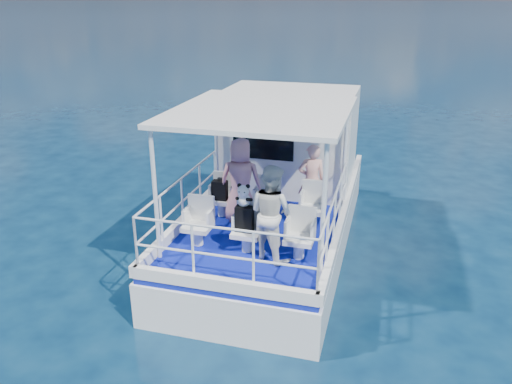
% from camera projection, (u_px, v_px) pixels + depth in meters
% --- Properties ---
extents(ground, '(2000.00, 2000.00, 0.00)m').
position_uv_depth(ground, '(263.00, 266.00, 9.90)').
color(ground, '#071E37').
rests_on(ground, ground).
extents(hull, '(3.00, 7.00, 1.60)m').
position_uv_depth(hull, '(275.00, 243.00, 10.80)').
color(hull, white).
rests_on(hull, ground).
extents(deck, '(2.90, 6.90, 0.10)m').
position_uv_depth(deck, '(275.00, 207.00, 10.49)').
color(deck, '#0B1698').
rests_on(deck, hull).
extents(cabin, '(2.85, 2.00, 2.20)m').
position_uv_depth(cabin, '(289.00, 139.00, 11.24)').
color(cabin, white).
rests_on(cabin, deck).
extents(canopy, '(3.00, 3.20, 0.08)m').
position_uv_depth(canopy, '(261.00, 111.00, 8.58)').
color(canopy, white).
rests_on(canopy, cabin).
extents(canopy_posts, '(2.77, 2.97, 2.20)m').
position_uv_depth(canopy_posts, '(260.00, 175.00, 8.95)').
color(canopy_posts, white).
rests_on(canopy_posts, deck).
extents(railings, '(2.84, 3.59, 1.00)m').
position_uv_depth(railings, '(255.00, 212.00, 8.87)').
color(railings, white).
rests_on(railings, deck).
extents(seat_port_fwd, '(0.48, 0.46, 0.38)m').
position_uv_depth(seat_port_fwd, '(222.00, 207.00, 9.91)').
color(seat_port_fwd, silver).
rests_on(seat_port_fwd, deck).
extents(seat_center_fwd, '(0.48, 0.46, 0.38)m').
position_uv_depth(seat_center_fwd, '(266.00, 211.00, 9.68)').
color(seat_center_fwd, silver).
rests_on(seat_center_fwd, deck).
extents(seat_stbd_fwd, '(0.48, 0.46, 0.38)m').
position_uv_depth(seat_stbd_fwd, '(312.00, 217.00, 9.46)').
color(seat_stbd_fwd, silver).
rests_on(seat_stbd_fwd, deck).
extents(seat_port_aft, '(0.48, 0.46, 0.38)m').
position_uv_depth(seat_port_aft, '(198.00, 235.00, 8.74)').
color(seat_port_aft, silver).
rests_on(seat_port_aft, deck).
extents(seat_center_aft, '(0.48, 0.46, 0.38)m').
position_uv_depth(seat_center_aft, '(247.00, 241.00, 8.51)').
color(seat_center_aft, silver).
rests_on(seat_center_aft, deck).
extents(seat_stbd_aft, '(0.48, 0.46, 0.38)m').
position_uv_depth(seat_stbd_aft, '(299.00, 247.00, 8.29)').
color(seat_stbd_aft, silver).
rests_on(seat_stbd_aft, deck).
extents(passenger_port_fwd, '(0.67, 0.51, 1.65)m').
position_uv_depth(passenger_port_fwd, '(241.00, 181.00, 9.44)').
color(passenger_port_fwd, '#CF868E').
rests_on(passenger_port_fwd, deck).
extents(passenger_stbd_fwd, '(0.62, 0.50, 1.47)m').
position_uv_depth(passenger_stbd_fwd, '(311.00, 181.00, 9.73)').
color(passenger_stbd_fwd, '#ECA599').
rests_on(passenger_stbd_fwd, deck).
extents(passenger_stbd_aft, '(0.99, 0.91, 1.62)m').
position_uv_depth(passenger_stbd_aft, '(271.00, 213.00, 8.08)').
color(passenger_stbd_aft, silver).
rests_on(passenger_stbd_aft, deck).
extents(backpack_port, '(0.29, 0.16, 0.38)m').
position_uv_depth(backpack_port, '(220.00, 190.00, 9.69)').
color(backpack_port, black).
rests_on(backpack_port, seat_port_fwd).
extents(backpack_center, '(0.30, 0.17, 0.45)m').
position_uv_depth(backpack_center, '(244.00, 219.00, 8.36)').
color(backpack_center, black).
rests_on(backpack_center, seat_center_aft).
extents(compact_camera, '(0.10, 0.06, 0.06)m').
position_uv_depth(compact_camera, '(220.00, 179.00, 9.62)').
color(compact_camera, black).
rests_on(compact_camera, backpack_port).
extents(panda, '(0.25, 0.21, 0.39)m').
position_uv_depth(panda, '(244.00, 195.00, 8.24)').
color(panda, white).
rests_on(panda, backpack_center).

